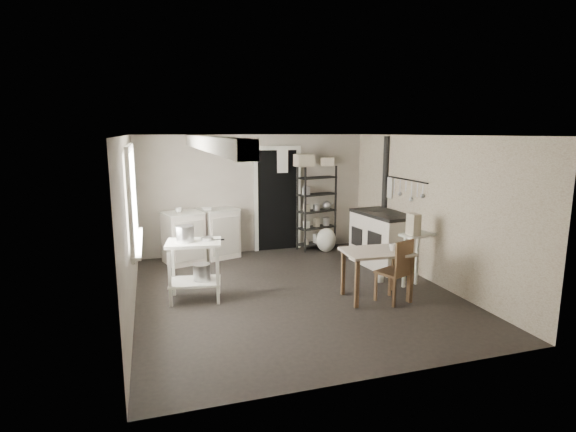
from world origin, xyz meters
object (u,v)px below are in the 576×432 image
object	(u,v)px
stockpot	(185,235)
chair	(393,268)
prep_table	(195,273)
shelf_rack	(317,203)
work_table	(376,273)
base_cabinets	(201,235)
stove	(383,242)
flour_sack	(326,240)

from	to	relation	value
stockpot	chair	bearing A→B (deg)	-18.19
prep_table	chair	distance (m)	2.77
prep_table	shelf_rack	size ratio (longest dim) A/B	0.51
shelf_rack	stockpot	bearing A→B (deg)	-158.21
work_table	chair	xyz separation A→B (m)	(0.16, -0.16, 0.10)
base_cabinets	shelf_rack	size ratio (longest dim) A/B	0.84
stockpot	work_table	world-z (taller)	stockpot
stockpot	work_table	size ratio (longest dim) A/B	0.29
base_cabinets	stove	distance (m)	3.32
stove	stockpot	bearing A→B (deg)	-175.66
stockpot	prep_table	bearing A→B (deg)	-12.20
stockpot	flour_sack	size ratio (longest dim) A/B	0.56
chair	stockpot	bearing A→B (deg)	139.46
stockpot	flour_sack	xyz separation A→B (m)	(2.85, 1.84, -0.70)
prep_table	chair	size ratio (longest dim) A/B	0.94
work_table	base_cabinets	bearing A→B (deg)	127.73
chair	stove	bearing A→B (deg)	43.07
work_table	chair	distance (m)	0.26
shelf_rack	flour_sack	bearing A→B (deg)	-90.46
base_cabinets	work_table	size ratio (longest dim) A/B	1.53
prep_table	stockpot	bearing A→B (deg)	167.80
stove	chair	bearing A→B (deg)	-121.15
work_table	flour_sack	size ratio (longest dim) A/B	1.95
stockpot	flour_sack	distance (m)	3.47
work_table	chair	size ratio (longest dim) A/B	1.03
stockpot	work_table	bearing A→B (deg)	-15.96
prep_table	work_table	distance (m)	2.57
shelf_rack	work_table	bearing A→B (deg)	-109.85
prep_table	stockpot	world-z (taller)	stockpot
shelf_rack	flour_sack	world-z (taller)	shelf_rack
stockpot	stove	world-z (taller)	stockpot
base_cabinets	stove	world-z (taller)	base_cabinets
shelf_rack	chair	size ratio (longest dim) A/B	1.86
work_table	flour_sack	xyz separation A→B (m)	(0.28, 2.58, -0.14)
prep_table	stove	xyz separation A→B (m)	(3.35, 0.69, 0.04)
shelf_rack	work_table	xyz separation A→B (m)	(-0.19, -2.89, -0.57)
base_cabinets	chair	bearing A→B (deg)	-69.38
stove	base_cabinets	bearing A→B (deg)	149.16
prep_table	chair	world-z (taller)	chair
prep_table	work_table	size ratio (longest dim) A/B	0.92
prep_table	chair	xyz separation A→B (m)	(2.63, -0.88, 0.08)
stockpot	shelf_rack	xyz separation A→B (m)	(2.77, 2.15, 0.01)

